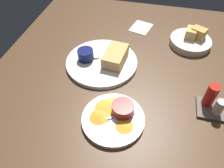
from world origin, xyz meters
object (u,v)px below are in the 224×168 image
Objects in this scene: spoon_by_gravy_ramekin at (126,114)px; bread_basket_rear at (191,40)px; spoon_by_dark_ramekin at (99,57)px; plate_chips_companion at (113,119)px; ramekin_dark_sauce at (86,54)px; ramekin_light_gravy at (123,108)px; sandwich_half_near at (115,56)px; plate_sandwich_main at (102,62)px; condiment_caddy at (212,103)px.

spoon_by_gravy_ramekin is 50.47cm from bread_basket_rear.
plate_chips_companion is (27.69, 12.44, -1.16)cm from spoon_by_dark_ramekin.
ramekin_dark_sauce is 0.88× the size of ramekin_light_gravy.
ramekin_light_gravy is at bearing -26.63° from bread_basket_rear.
spoon_by_gravy_ramekin is (25.03, 9.27, -2.04)cm from sandwich_half_near.
plate_sandwich_main is at bearing -148.37° from spoon_by_gravy_ramekin.
spoon_by_dark_ramekin is (-2.02, 4.87, -1.94)cm from ramekin_dark_sauce.
sandwich_half_near is at bearing -159.67° from spoon_by_gravy_ramekin.
plate_sandwich_main is 4.55× the size of ramekin_dark_sauce.
plate_chips_companion is at bearing 11.05° from sandwich_half_near.
condiment_caddy reaches higher than spoon_by_dark_ramekin.
bread_basket_rear is (-20.28, 37.51, 0.25)cm from spoon_by_dark_ramekin.
spoon_by_dark_ramekin is at bearing -148.67° from ramekin_light_gravy.
ramekin_light_gravy is 0.77× the size of condiment_caddy.
ramekin_dark_sauce is 0.66× the size of spoon_by_dark_ramekin.
ramekin_light_gravy is 50.25cm from bread_basket_rear.
sandwich_half_near is 27.84cm from plate_chips_companion.
plate_sandwich_main is 6.42cm from sandwich_half_near.
plate_chips_companion is 2.15× the size of condiment_caddy.
condiment_caddy is (15.11, 36.14, -0.59)cm from sandwich_half_near.
plate_sandwich_main is 3.11× the size of spoon_by_gravy_ramekin.
plate_sandwich_main is 7.28cm from ramekin_dark_sauce.
sandwich_half_near is 7.45cm from spoon_by_dark_ramekin.
spoon_by_gravy_ramekin is at bearing 20.33° from sandwich_half_near.
sandwich_half_near is 26.77cm from spoon_by_gravy_ramekin.
sandwich_half_near is at bearing 101.89° from plate_sandwich_main.
spoon_by_dark_ramekin is at bearing -147.30° from spoon_by_gravy_ramekin.
spoon_by_dark_ramekin is at bearing -134.77° from plate_sandwich_main.
spoon_by_gravy_ramekin is (-2.11, 3.97, 1.16)cm from plate_chips_companion.
ramekin_dark_sauce is at bearing -137.89° from spoon_by_gravy_ramekin.
sandwich_half_near is (-1.15, 5.44, 3.20)cm from plate_sandwich_main.
plate_chips_companion is 33.21cm from condiment_caddy.
ramekin_dark_sauce is 0.32× the size of plate_chips_companion.
bread_basket_rear is (-45.85, 21.09, 0.25)cm from spoon_by_gravy_ramekin.
spoon_by_dark_ramekin and spoon_by_gravy_ramekin have the same top height.
ramekin_light_gravy is 0.77× the size of spoon_by_gravy_ramekin.
ramekin_light_gravy is at bearing 31.33° from spoon_by_dark_ramekin.
sandwich_half_near is 1.44× the size of spoon_by_dark_ramekin.
sandwich_half_near is 25.33cm from ramekin_light_gravy.
condiment_caddy reaches higher than plate_sandwich_main.
bread_basket_rear is at bearing 118.40° from spoon_by_dark_ramekin.
plate_chips_companion is at bearing -27.59° from bread_basket_rear.
sandwich_half_near is at bearing -112.69° from condiment_caddy.
ramekin_light_gravy is (24.62, 14.99, 1.48)cm from spoon_by_dark_ramekin.
sandwich_half_near is 0.77× the size of bread_basket_rear.
spoon_by_dark_ramekin is 0.53× the size of bread_basket_rear.
plate_chips_companion is at bearing 22.45° from plate_sandwich_main.
plate_chips_companion is 2.80× the size of ramekin_light_gravy.
ramekin_dark_sauce is (0.33, -6.58, 3.10)cm from plate_sandwich_main.
plate_sandwich_main is 3.03× the size of spoon_by_dark_ramekin.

